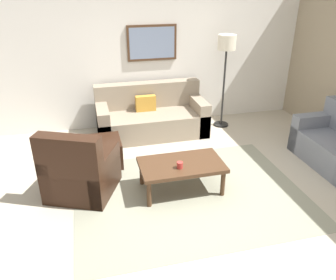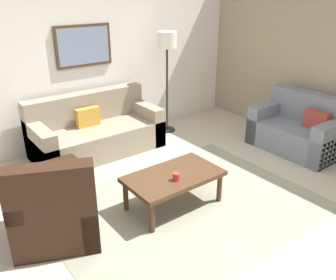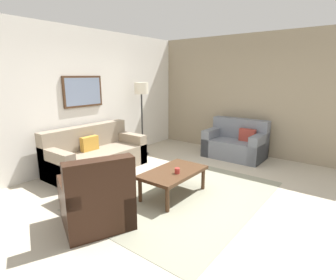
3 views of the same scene
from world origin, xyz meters
name	(u,v)px [view 3 (image 3 of 3)]	position (x,y,z in m)	size (l,w,h in m)	color
ground_plane	(182,195)	(0.00, 0.00, 0.00)	(8.00, 8.00, 0.00)	#B2A893
rear_partition	(79,99)	(0.00, 2.60, 1.40)	(6.00, 0.12, 2.80)	silver
stone_feature_panel	(256,96)	(3.00, 0.00, 1.40)	(0.12, 5.20, 2.80)	gray
area_rug	(182,195)	(0.00, 0.00, 0.00)	(2.99, 2.27, 0.01)	gray
couch_main	(94,155)	(-0.09, 2.09, 0.30)	(1.94, 0.91, 0.88)	gray
couch_loveseat	(236,144)	(2.48, 0.19, 0.30)	(0.80, 1.32, 0.88)	slate
armchair_leather	(97,204)	(-1.38, 0.34, 0.31)	(1.06, 1.06, 0.95)	black
ottoman	(85,188)	(-1.05, 1.10, 0.20)	(0.56, 0.56, 0.40)	black
coffee_table	(173,174)	(-0.08, 0.12, 0.36)	(1.10, 0.64, 0.41)	#472D1C
cup	(177,171)	(-0.14, 0.01, 0.45)	(0.08, 0.08, 0.09)	#B2332D
lamp_standing	(141,96)	(1.30, 2.06, 1.41)	(0.32, 0.32, 1.71)	black
framed_artwork	(83,92)	(0.05, 2.51, 1.55)	(0.90, 0.04, 0.62)	#472D1C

